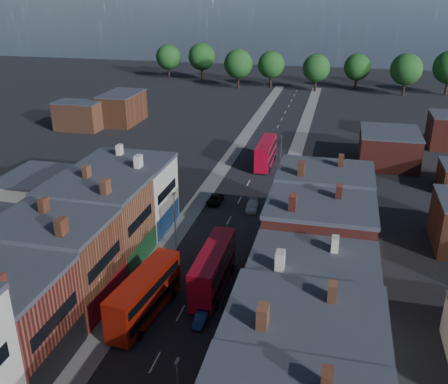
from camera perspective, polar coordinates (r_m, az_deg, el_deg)
The scene contains 11 objects.
pavement_west at distance 86.83m, azimuth -2.14°, elevation 0.02°, with size 3.00×200.00×0.12m, color gray.
pavement_east at distance 84.53m, azimuth 6.39°, elevation -0.76°, with size 3.00×200.00×0.12m, color gray.
lamp_post_2 at distance 67.15m, azimuth -5.65°, elevation -2.80°, with size 0.25×0.70×8.12m.
lamp_post_3 at distance 92.33m, azimuth 6.52°, elevation 4.36°, with size 0.25×0.70×8.12m.
bus_0 at distance 55.09m, azimuth -9.05°, elevation -11.47°, with size 4.23×12.21×5.16m.
bus_1 at distance 58.99m, azimuth -1.24°, elevation -8.65°, with size 3.09×11.99×5.17m.
bus_2 at distance 99.14m, azimuth 4.79°, elevation 4.51°, with size 2.98×11.68×5.04m.
car_1 at distance 54.79m, azimuth -2.56°, elevation -14.19°, with size 1.25×3.60×1.19m, color navy.
car_2 at distance 82.25m, azimuth -1.05°, elevation -0.86°, with size 2.12×4.60×1.28m, color black.
car_3 at distance 79.95m, azimuth 3.21°, elevation -1.61°, with size 1.77×4.35×1.26m, color silver.
ped_3 at distance 54.34m, azimuth 2.30°, elevation -14.11°, with size 0.93×0.42×1.59m, color #5D564F.
Camera 1 is at (15.17, -27.19, 33.40)m, focal length 40.00 mm.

